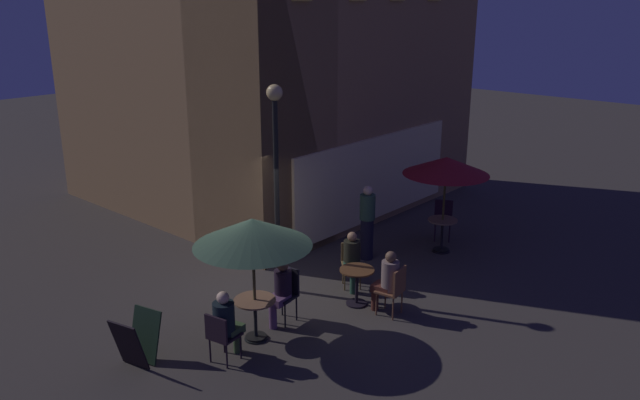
{
  "coord_description": "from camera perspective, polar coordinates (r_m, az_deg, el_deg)",
  "views": [
    {
      "loc": [
        -7.49,
        -7.89,
        5.55
      ],
      "look_at": [
        1.45,
        -0.0,
        1.75
      ],
      "focal_mm": 35.52,
      "sensor_mm": 36.0,
      "label": 1
    }
  ],
  "objects": [
    {
      "name": "cafe_building",
      "position": [
        16.4,
        -4.92,
        12.51
      ],
      "size": [
        8.58,
        8.59,
        8.19
      ],
      "color": "#9C754B",
      "rests_on": "ground"
    },
    {
      "name": "patio_umbrella_0",
      "position": [
        14.24,
        11.3,
        3.0
      ],
      "size": [
        1.92,
        1.92,
        2.23
      ],
      "color": "black",
      "rests_on": "ground"
    },
    {
      "name": "cafe_chair_1",
      "position": [
        10.28,
        -8.92,
        -11.82
      ],
      "size": [
        0.49,
        0.49,
        0.86
      ],
      "rotation": [
        0.0,
        0.0,
        0.17
      ],
      "color": "black",
      "rests_on": "ground"
    },
    {
      "name": "patron_standing_4",
      "position": [
        13.96,
        4.27,
        -2.04
      ],
      "size": [
        0.34,
        0.34,
        1.69
      ],
      "rotation": [
        0.0,
        0.0,
        3.19
      ],
      "color": "black",
      "rests_on": "ground"
    },
    {
      "name": "patron_seated_2",
      "position": [
        12.58,
        2.92,
        -5.16
      ],
      "size": [
        0.51,
        0.51,
        1.17
      ],
      "rotation": [
        0.0,
        0.0,
        -2.34
      ],
      "color": "#244735",
      "rests_on": "ground"
    },
    {
      "name": "patio_umbrella_1",
      "position": [
        10.3,
        -6.11,
        -2.94
      ],
      "size": [
        1.96,
        1.96,
        2.18
      ],
      "color": "black",
      "rests_on": "ground"
    },
    {
      "name": "cafe_table_1",
      "position": [
        10.87,
        -5.86,
        -9.89
      ],
      "size": [
        0.71,
        0.71,
        0.74
      ],
      "color": "black",
      "rests_on": "ground"
    },
    {
      "name": "menu_sandwich_board",
      "position": [
        10.57,
        -16.16,
        -12.02
      ],
      "size": [
        0.74,
        0.68,
        0.84
      ],
      "rotation": [
        0.0,
        0.0,
        0.23
      ],
      "color": "black",
      "rests_on": "ground"
    },
    {
      "name": "cafe_chair_0",
      "position": [
        15.48,
        11.04,
        -1.42
      ],
      "size": [
        0.58,
        0.58,
        0.94
      ],
      "rotation": [
        0.0,
        0.0,
        -2.62
      ],
      "color": "black",
      "rests_on": "ground"
    },
    {
      "name": "cafe_table_0",
      "position": [
        14.68,
        10.95,
        -2.6
      ],
      "size": [
        0.67,
        0.67,
        0.78
      ],
      "color": "black",
      "rests_on": "ground"
    },
    {
      "name": "patron_seated_1",
      "position": [
        11.28,
        -3.54,
        -7.97
      ],
      "size": [
        0.52,
        0.35,
        1.19
      ],
      "rotation": [
        0.0,
        0.0,
        -3.04
      ],
      "color": "#634068",
      "rests_on": "ground"
    },
    {
      "name": "cafe_chair_2",
      "position": [
        11.42,
        -3.03,
        -8.04
      ],
      "size": [
        0.45,
        0.45,
        0.99
      ],
      "rotation": [
        0.0,
        0.0,
        -3.04
      ],
      "color": "black",
      "rests_on": "ground"
    },
    {
      "name": "cafe_table_2",
      "position": [
        12.01,
        3.34,
        -7.22
      ],
      "size": [
        0.66,
        0.66,
        0.72
      ],
      "color": "black",
      "rests_on": "ground"
    },
    {
      "name": "street_lamp_near_corner",
      "position": [
        11.88,
        -4.0,
        4.02
      ],
      "size": [
        0.3,
        0.3,
        4.07
      ],
      "color": "black",
      "rests_on": "ground"
    },
    {
      "name": "ground_plane",
      "position": [
        12.21,
        -4.57,
        -9.4
      ],
      "size": [
        60.0,
        60.0,
        0.0
      ],
      "primitive_type": "plane",
      "color": "#3C3632"
    },
    {
      "name": "cafe_chair_3",
      "position": [
        12.76,
        2.83,
        -5.42
      ],
      "size": [
        0.55,
        0.55,
        0.88
      ],
      "rotation": [
        0.0,
        0.0,
        -2.34
      ],
      "color": "brown",
      "rests_on": "ground"
    },
    {
      "name": "patron_seated_0",
      "position": [
        10.29,
        -8.44,
        -10.7
      ],
      "size": [
        0.54,
        0.4,
        1.21
      ],
      "rotation": [
        0.0,
        0.0,
        0.17
      ],
      "color": "#364D2C",
      "rests_on": "ground"
    },
    {
      "name": "cafe_chair_4",
      "position": [
        11.63,
        6.73,
        -7.81
      ],
      "size": [
        0.48,
        0.48,
        0.95
      ],
      "rotation": [
        0.0,
        0.0,
        1.69
      ],
      "color": "brown",
      "rests_on": "ground"
    },
    {
      "name": "patron_seated_3",
      "position": [
        11.64,
        6.08,
        -7.05
      ],
      "size": [
        0.36,
        0.53,
        1.24
      ],
      "rotation": [
        0.0,
        0.0,
        1.69
      ],
      "color": "#4C231C",
      "rests_on": "ground"
    }
  ]
}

